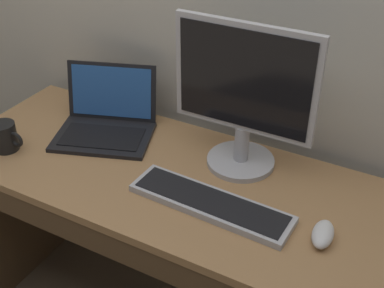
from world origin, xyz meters
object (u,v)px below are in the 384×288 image
laptop_black (106,120)px  coffee_mug (5,137)px  computer_mouse (323,234)px  external_monitor (243,100)px  wired_keyboard (210,203)px

laptop_black → coffee_mug: 0.35m
computer_mouse → coffee_mug: bearing=178.8°
external_monitor → computer_mouse: external_monitor is taller
wired_keyboard → computer_mouse: 0.33m
wired_keyboard → computer_mouse: size_ratio=4.51×
wired_keyboard → computer_mouse: (0.33, 0.02, 0.01)m
external_monitor → wired_keyboard: external_monitor is taller
wired_keyboard → coffee_mug: (-0.75, -0.06, 0.04)m
external_monitor → coffee_mug: size_ratio=3.90×
external_monitor → wired_keyboard: bearing=-87.4°
computer_mouse → coffee_mug: size_ratio=0.89×
external_monitor → wired_keyboard: 0.33m
wired_keyboard → coffee_mug: size_ratio=4.03×
external_monitor → coffee_mug: (-0.74, -0.29, -0.19)m
laptop_black → coffee_mug: (-0.23, -0.26, 0.00)m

